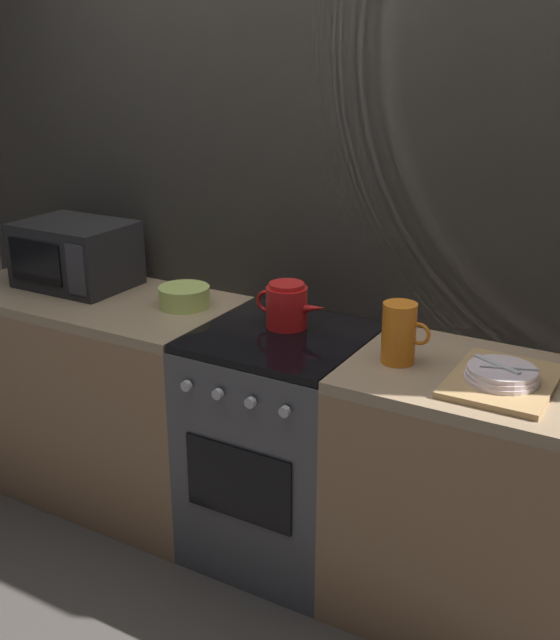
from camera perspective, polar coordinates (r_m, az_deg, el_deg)
name	(u,v)px	position (r m, az deg, el deg)	size (l,w,h in m)	color
ground_plane	(282,545)	(3.16, 0.14, -16.43)	(8.00, 8.00, 0.00)	#47423D
back_wall	(325,232)	(2.90, 3.35, 6.52)	(3.60, 0.05, 2.40)	#A39989
counter_left	(101,393)	(3.40, -13.19, -5.33)	(1.20, 0.60, 0.90)	#997251
stove_unit	(282,445)	(2.91, 0.14, -9.32)	(0.60, 0.63, 0.90)	#4C4C51
counter_right	(526,515)	(2.65, 17.80, -13.65)	(1.20, 0.60, 0.90)	#997251
microwave	(76,254)	(3.34, -14.96, 4.75)	(0.46, 0.35, 0.27)	black
kettle	(287,306)	(2.76, 0.52, 1.08)	(0.28, 0.15, 0.17)	red
mixing_bowl	(184,297)	(3.01, -7.14, 1.75)	(0.20, 0.20, 0.08)	#B7D166
pitcher	(399,333)	(2.48, 8.87, -0.96)	(0.16, 0.11, 0.20)	orange
dish_pile	(502,378)	(2.41, 16.20, -4.16)	(0.30, 0.40, 0.07)	tan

